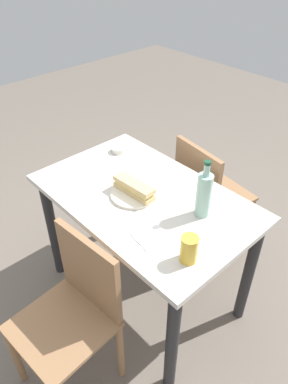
% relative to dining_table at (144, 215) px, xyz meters
% --- Properties ---
extents(ground_plane, '(8.00, 8.00, 0.00)m').
position_rel_dining_table_xyz_m(ground_plane, '(0.00, 0.00, -0.64)').
color(ground_plane, '#6B6056').
extents(dining_table, '(1.14, 0.72, 0.77)m').
position_rel_dining_table_xyz_m(dining_table, '(0.00, 0.00, 0.00)').
color(dining_table, beige).
rests_on(dining_table, ground).
extents(chair_far, '(0.45, 0.45, 0.86)m').
position_rel_dining_table_xyz_m(chair_far, '(-0.01, 0.56, -0.15)').
color(chair_far, '#936B47').
rests_on(chair_far, ground).
extents(chair_near, '(0.43, 0.43, 0.86)m').
position_rel_dining_table_xyz_m(chair_near, '(0.14, -0.56, -0.15)').
color(chair_near, '#936B47').
rests_on(chair_near, ground).
extents(plate_near, '(0.24, 0.24, 0.01)m').
position_rel_dining_table_xyz_m(plate_near, '(-0.03, -0.04, 0.14)').
color(plate_near, silver).
rests_on(plate_near, dining_table).
extents(baguette_sandwich_near, '(0.24, 0.08, 0.07)m').
position_rel_dining_table_xyz_m(baguette_sandwich_near, '(-0.03, -0.04, 0.18)').
color(baguette_sandwich_near, '#DBB77A').
rests_on(baguette_sandwich_near, plate_near).
extents(knife_near, '(0.18, 0.01, 0.01)m').
position_rel_dining_table_xyz_m(knife_near, '(-0.05, 0.02, 0.15)').
color(knife_near, silver).
rests_on(knife_near, plate_near).
extents(water_bottle, '(0.07, 0.07, 0.30)m').
position_rel_dining_table_xyz_m(water_bottle, '(0.30, 0.10, 0.25)').
color(water_bottle, '#99C6B7').
rests_on(water_bottle, dining_table).
extents(beer_glass, '(0.07, 0.07, 0.12)m').
position_rel_dining_table_xyz_m(beer_glass, '(0.45, -0.16, 0.19)').
color(beer_glass, gold).
rests_on(beer_glass, dining_table).
extents(olive_bowl, '(0.09, 0.09, 0.03)m').
position_rel_dining_table_xyz_m(olive_bowl, '(-0.42, 0.18, 0.15)').
color(olive_bowl, silver).
rests_on(olive_bowl, dining_table).
extents(paper_napkin, '(0.16, 0.16, 0.00)m').
position_rel_dining_table_xyz_m(paper_napkin, '(0.24, -0.18, 0.13)').
color(paper_napkin, white).
rests_on(paper_napkin, dining_table).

